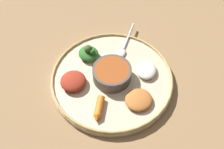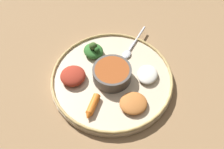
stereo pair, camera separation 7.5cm
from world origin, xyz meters
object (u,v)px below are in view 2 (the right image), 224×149
at_px(center_bowl, 112,73).
at_px(greens_pile, 94,50).
at_px(carrot_near_spoon, 92,106).
at_px(spoon, 131,47).

bearing_deg(center_bowl, greens_pile, 19.63).
xyz_separation_m(center_bowl, carrot_near_spoon, (-0.09, 0.07, -0.01)).
height_order(center_bowl, carrot_near_spoon, center_bowl).
distance_m(spoon, greens_pile, 0.12).
bearing_deg(center_bowl, carrot_near_spoon, 140.25).
height_order(spoon, carrot_near_spoon, carrot_near_spoon).
distance_m(center_bowl, spoon, 0.13).
relative_size(greens_pile, carrot_near_spoon, 1.13).
relative_size(center_bowl, spoon, 0.87).
height_order(center_bowl, spoon, center_bowl).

